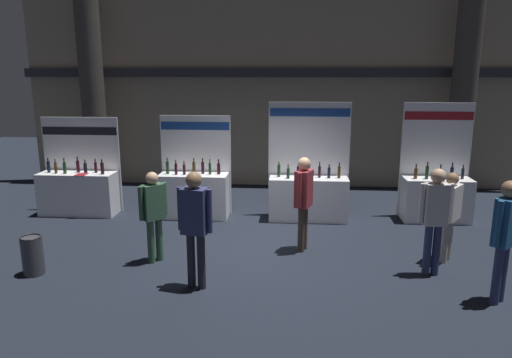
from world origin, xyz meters
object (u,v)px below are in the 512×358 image
(exhibitor_booth_3, at_px, (436,193))
(visitor_2, at_px, (505,231))
(exhibitor_booth_2, at_px, (308,192))
(visitor_6, at_px, (303,196))
(visitor_5, at_px, (154,210))
(trash_bin, at_px, (33,255))
(exhibitor_booth_0, at_px, (79,189))
(visitor_4, at_px, (435,213))
(visitor_1, at_px, (195,219))
(visitor_3, at_px, (450,208))
(exhibitor_booth_1, at_px, (194,191))

(exhibitor_booth_3, xyz_separation_m, visitor_2, (-0.23, -3.84, 0.46))
(exhibitor_booth_2, relative_size, visitor_6, 1.48)
(visitor_5, bearing_deg, trash_bin, 153.31)
(trash_bin, distance_m, visitor_5, 2.05)
(exhibitor_booth_0, height_order, visitor_4, exhibitor_booth_0)
(visitor_1, distance_m, visitor_2, 4.39)
(visitor_3, distance_m, visitor_4, 0.74)
(visitor_4, xyz_separation_m, visitor_5, (-4.61, 0.19, -0.11))
(trash_bin, distance_m, visitor_1, 2.87)
(visitor_1, relative_size, visitor_4, 1.03)
(exhibitor_booth_1, relative_size, exhibitor_booth_3, 0.88)
(visitor_6, bearing_deg, exhibitor_booth_1, 73.24)
(trash_bin, bearing_deg, exhibitor_booth_2, 35.96)
(visitor_3, bearing_deg, exhibitor_booth_3, -154.57)
(exhibitor_booth_2, relative_size, trash_bin, 3.97)
(exhibitor_booth_0, height_order, exhibitor_booth_1, exhibitor_booth_1)
(exhibitor_booth_1, height_order, visitor_2, exhibitor_booth_1)
(exhibitor_booth_3, bearing_deg, visitor_2, -93.36)
(visitor_2, xyz_separation_m, visitor_6, (-2.74, 1.80, -0.03))
(visitor_1, height_order, visitor_3, visitor_1)
(exhibitor_booth_1, xyz_separation_m, exhibitor_booth_2, (2.57, 0.02, 0.02))
(visitor_4, bearing_deg, exhibitor_booth_2, -59.17)
(exhibitor_booth_1, height_order, exhibitor_booth_2, exhibitor_booth_2)
(visitor_5, bearing_deg, visitor_3, -42.13)
(visitor_3, distance_m, visitor_5, 5.06)
(visitor_1, bearing_deg, visitor_6, -122.36)
(trash_bin, relative_size, visitor_6, 0.37)
(visitor_1, bearing_deg, trash_bin, 6.69)
(visitor_2, bearing_deg, exhibitor_booth_2, -97.72)
(exhibitor_booth_3, height_order, visitor_5, exhibitor_booth_3)
(visitor_5, bearing_deg, exhibitor_booth_0, 87.50)
(exhibitor_booth_0, height_order, exhibitor_booth_2, exhibitor_booth_2)
(exhibitor_booth_1, bearing_deg, visitor_3, -24.30)
(visitor_2, height_order, visitor_5, visitor_2)
(exhibitor_booth_3, height_order, trash_bin, exhibitor_booth_3)
(exhibitor_booth_0, bearing_deg, visitor_5, -45.74)
(trash_bin, bearing_deg, visitor_6, 17.57)
(visitor_3, distance_m, visitor_6, 2.50)
(visitor_1, relative_size, visitor_5, 1.14)
(exhibitor_booth_2, distance_m, trash_bin, 5.63)
(exhibitor_booth_1, bearing_deg, exhibitor_booth_3, 1.60)
(visitor_2, distance_m, visitor_6, 3.28)
(visitor_1, relative_size, visitor_6, 1.04)
(exhibitor_booth_1, bearing_deg, visitor_5, -93.29)
(exhibitor_booth_2, xyz_separation_m, trash_bin, (-4.55, -3.30, -0.29))
(visitor_5, bearing_deg, exhibitor_booth_1, 39.95)
(exhibitor_booth_2, height_order, trash_bin, exhibitor_booth_2)
(exhibitor_booth_0, bearing_deg, exhibitor_booth_1, -0.13)
(exhibitor_booth_2, bearing_deg, visitor_2, -55.12)
(exhibitor_booth_2, distance_m, visitor_3, 3.23)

